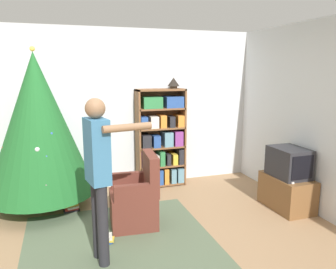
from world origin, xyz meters
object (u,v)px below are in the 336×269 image
object	(u,v)px
television	(289,162)
christmas_tree	(38,125)
bookshelf	(161,140)
standing_person	(99,168)
armchair	(136,200)
table_lamp	(174,82)

from	to	relation	value
television	christmas_tree	world-z (taller)	christmas_tree
christmas_tree	television	bearing A→B (deg)	-19.03
bookshelf	standing_person	bearing A→B (deg)	-122.20
armchair	television	bearing A→B (deg)	89.93
table_lamp	television	bearing A→B (deg)	-51.44
bookshelf	armchair	distance (m)	1.56
television	bookshelf	bearing A→B (deg)	133.55
television	armchair	bearing A→B (deg)	175.22
television	standing_person	xyz separation A→B (m)	(-2.66, -0.50, 0.32)
christmas_tree	standing_person	size ratio (longest dim) A/B	1.34
christmas_tree	standing_person	distance (m)	1.76
television	standing_person	bearing A→B (deg)	-169.25
television	christmas_tree	bearing A→B (deg)	160.97
bookshelf	christmas_tree	distance (m)	1.95
bookshelf	table_lamp	size ratio (longest dim) A/B	8.19
standing_person	table_lamp	world-z (taller)	table_lamp
christmas_tree	standing_person	world-z (taller)	christmas_tree
bookshelf	armchair	bearing A→B (deg)	-119.28
armchair	christmas_tree	bearing A→B (deg)	-125.06
christmas_tree	standing_person	xyz separation A→B (m)	(0.63, -1.64, -0.20)
christmas_tree	armchair	xyz separation A→B (m)	(1.15, -0.95, -0.88)
standing_person	table_lamp	xyz separation A→B (m)	(1.47, 1.99, 0.74)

